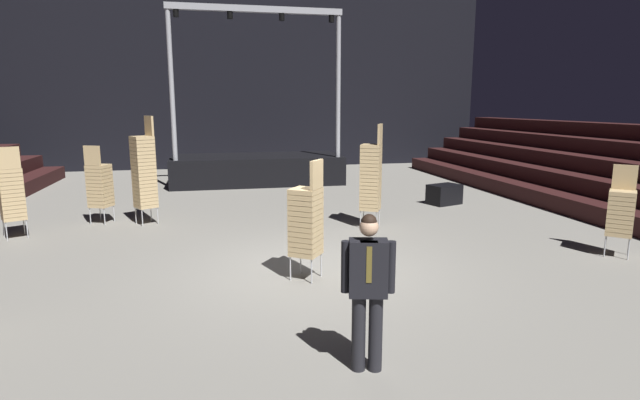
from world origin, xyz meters
name	(u,v)px	position (x,y,z in m)	size (l,w,h in m)	color
ground_plane	(310,272)	(0.00, 0.00, -0.05)	(22.00, 30.00, 0.10)	gray
arena_end_wall	(245,78)	(0.00, 15.00, 4.00)	(22.00, 0.30, 8.00)	black
stage_riser	(257,166)	(0.00, 10.06, 0.63)	(6.05, 2.68, 5.97)	black
man_with_tie	(368,284)	(-0.05, -3.44, 0.97)	(0.57, 0.32, 1.72)	black
chair_stack_front_left	(99,184)	(-4.24, 4.48, 0.94)	(0.58, 0.58, 1.88)	#B2B5BA
chair_stack_front_right	(371,176)	(1.99, 2.76, 1.19)	(0.60, 0.60, 2.39)	#B2B5BA
chair_stack_mid_left	(306,220)	(-0.14, -0.45, 0.98)	(0.61, 0.61, 1.96)	#B2B5BA
chair_stack_mid_centre	(144,171)	(-3.17, 4.16, 1.28)	(0.60, 0.60, 2.56)	#B2B5BA
chair_stack_rear_left	(621,211)	(5.84, -0.44, 0.86)	(0.62, 0.62, 1.71)	#B2B5BA
chair_stack_rear_right	(11,193)	(-5.77, 3.39, 0.98)	(0.59, 0.59, 1.96)	#B2B5BA
equipment_road_case	(444,194)	(4.89, 4.89, 0.28)	(0.90, 0.60, 0.57)	black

